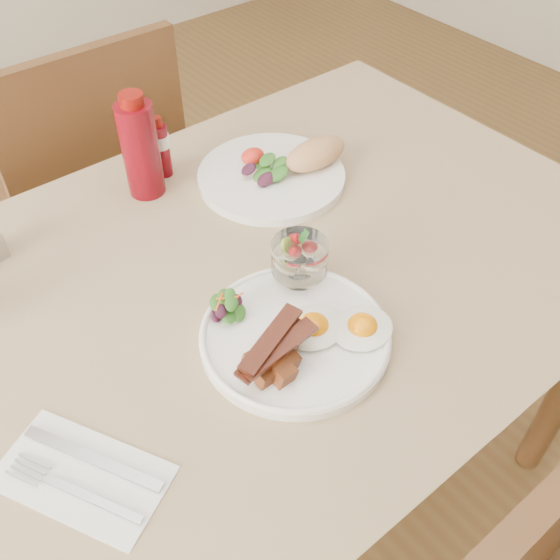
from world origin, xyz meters
The scene contains 11 objects.
table centered at (0.00, 0.00, 0.66)m, with size 1.33×0.88×0.75m.
chair_far centered at (0.00, 0.66, 0.52)m, with size 0.42×0.42×0.93m.
main_plate centered at (-0.03, -0.15, 0.76)m, with size 0.28×0.28×0.02m, color white.
fried_eggs centered at (0.02, -0.19, 0.78)m, with size 0.16×0.13×0.03m.
bacon_potato_pile centered at (-0.09, -0.18, 0.79)m, with size 0.13×0.08×0.05m.
side_salad centered at (-0.09, -0.06, 0.78)m, with size 0.06×0.06×0.03m.
fruit_cup centered at (0.04, -0.07, 0.82)m, with size 0.09×0.09×0.09m.
second_plate centered at (0.21, 0.17, 0.77)m, with size 0.30×0.28×0.07m.
ketchup_bottle centered at (-0.02, 0.30, 0.85)m, with size 0.08×0.08×0.20m.
hot_sauce_bottle centered at (0.04, 0.33, 0.81)m, with size 0.04×0.04×0.12m.
napkin_cutlery centered at (-0.37, -0.16, 0.75)m, with size 0.20×0.24×0.01m.
Camera 1 is at (-0.42, -0.60, 1.46)m, focal length 40.00 mm.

